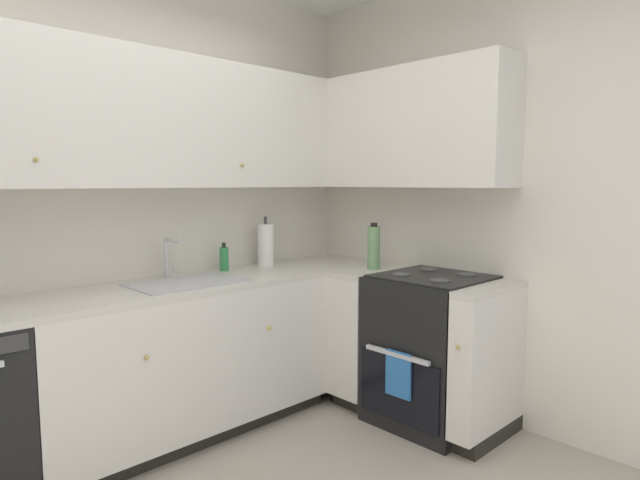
{
  "coord_description": "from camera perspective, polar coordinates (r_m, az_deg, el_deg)",
  "views": [
    {
      "loc": [
        -1.07,
        -1.41,
        1.45
      ],
      "look_at": [
        0.98,
        0.71,
        1.13
      ],
      "focal_mm": 29.99,
      "sensor_mm": 36.0,
      "label": 1
    }
  ],
  "objects": [
    {
      "name": "sink",
      "position": [
        3.11,
        -13.97,
        -5.2
      ],
      "size": [
        0.62,
        0.4,
        0.1
      ],
      "color": "#B7B7BC",
      "rests_on": "countertop_back"
    },
    {
      "name": "oven_range",
      "position": [
        3.37,
        11.87,
        -11.22
      ],
      "size": [
        0.68,
        0.62,
        1.04
      ],
      "color": "black",
      "rests_on": "ground_plane"
    },
    {
      "name": "countertop_back",
      "position": [
        3.12,
        -14.53,
        -4.75
      ],
      "size": [
        2.91,
        0.6,
        0.03
      ],
      "primitive_type": "cube",
      "color": "beige",
      "rests_on": "lower_cabinets_back"
    },
    {
      "name": "wall_back",
      "position": [
        3.19,
        -24.38,
        3.84
      ],
      "size": [
        3.86,
        0.05,
        2.7
      ],
      "primitive_type": "cube",
      "color": "silver",
      "rests_on": "ground_plane"
    },
    {
      "name": "upper_cabinets_right",
      "position": [
        3.56,
        8.08,
        11.53
      ],
      "size": [
        0.32,
        1.58,
        0.73
      ],
      "color": "silver"
    },
    {
      "name": "lower_cabinets_back",
      "position": [
        3.24,
        -14.31,
        -12.4
      ],
      "size": [
        1.7,
        0.62,
        0.85
      ],
      "color": "silver",
      "rests_on": "ground_plane"
    },
    {
      "name": "wall_right",
      "position": [
        3.3,
        20.68,
        4.04
      ],
      "size": [
        0.05,
        3.23,
        2.7
      ],
      "primitive_type": "cube",
      "color": "silver",
      "rests_on": "ground_plane"
    },
    {
      "name": "soap_bottle",
      "position": [
        3.47,
        -10.2,
        -1.96
      ],
      "size": [
        0.06,
        0.06,
        0.18
      ],
      "color": "#338C4C",
      "rests_on": "countertop_back"
    },
    {
      "name": "countertop_right",
      "position": [
        3.34,
        9.67,
        -3.94
      ],
      "size": [
        0.6,
        1.04,
        0.03
      ],
      "color": "beige",
      "rests_on": "lower_cabinets_right"
    },
    {
      "name": "upper_cabinets_back",
      "position": [
        3.14,
        -18.88,
        12.02
      ],
      "size": [
        2.59,
        0.34,
        0.73
      ],
      "color": "silver"
    },
    {
      "name": "lower_cabinets_right",
      "position": [
        3.44,
        9.57,
        -11.15
      ],
      "size": [
        0.62,
        1.04,
        0.85
      ],
      "color": "silver",
      "rests_on": "ground_plane"
    },
    {
      "name": "faucet",
      "position": [
        3.26,
        -15.83,
        -1.49
      ],
      "size": [
        0.07,
        0.16,
        0.24
      ],
      "color": "silver",
      "rests_on": "countertop_back"
    },
    {
      "name": "paper_towel_roll",
      "position": [
        3.63,
        -5.81,
        -0.52
      ],
      "size": [
        0.11,
        0.11,
        0.34
      ],
      "color": "white",
      "rests_on": "countertop_back"
    },
    {
      "name": "oil_bottle",
      "position": [
        3.5,
        5.76,
        -0.77
      ],
      "size": [
        0.08,
        0.08,
        0.3
      ],
      "color": "#729E66",
      "rests_on": "countertop_right"
    }
  ]
}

